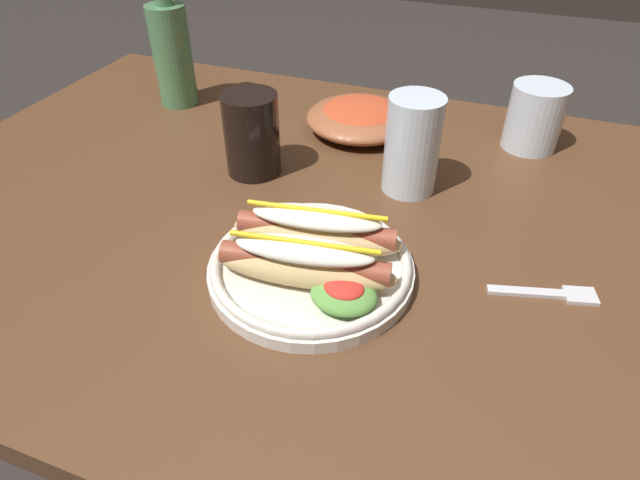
% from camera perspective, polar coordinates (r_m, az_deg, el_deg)
% --- Properties ---
extents(ground_plane, '(8.00, 8.00, 0.00)m').
position_cam_1_polar(ground_plane, '(1.31, -0.79, -23.92)').
color(ground_plane, '#2D2826').
extents(dining_table, '(1.21, 0.86, 0.74)m').
position_cam_1_polar(dining_table, '(0.81, -1.18, -2.44)').
color(dining_table, '#51331E').
rests_on(dining_table, ground_plane).
extents(hot_dog_plate, '(0.24, 0.24, 0.08)m').
position_cam_1_polar(hot_dog_plate, '(0.61, -0.84, -2.02)').
color(hot_dog_plate, silver).
rests_on(hot_dog_plate, dining_table).
extents(fork, '(0.12, 0.05, 0.00)m').
position_cam_1_polar(fork, '(0.66, 23.43, -5.28)').
color(fork, silver).
rests_on(fork, dining_table).
extents(soda_cup, '(0.08, 0.08, 0.12)m').
position_cam_1_polar(soda_cup, '(0.80, -7.28, 11.11)').
color(soda_cup, black).
rests_on(soda_cup, dining_table).
extents(water_cup, '(0.08, 0.08, 0.14)m').
position_cam_1_polar(water_cup, '(0.76, 9.81, 9.95)').
color(water_cup, silver).
rests_on(water_cup, dining_table).
extents(extra_cup, '(0.09, 0.09, 0.10)m').
position_cam_1_polar(extra_cup, '(0.93, 21.90, 12.06)').
color(extra_cup, silver).
rests_on(extra_cup, dining_table).
extents(glass_bottle, '(0.07, 0.07, 0.24)m').
position_cam_1_polar(glass_bottle, '(1.04, -15.50, 18.82)').
color(glass_bottle, '#4C7F51').
rests_on(glass_bottle, dining_table).
extents(side_bowl, '(0.18, 0.18, 0.05)m').
position_cam_1_polar(side_bowl, '(0.94, 4.11, 13.00)').
color(side_bowl, brown).
rests_on(side_bowl, dining_table).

